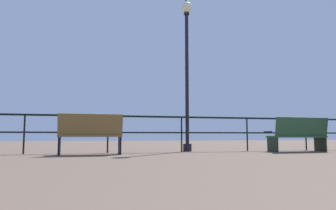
% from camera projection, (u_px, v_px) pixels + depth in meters
% --- Properties ---
extents(pier_railing, '(24.88, 0.05, 1.01)m').
position_uv_depth(pier_railing, '(182.00, 125.00, 8.78)').
color(pier_railing, black).
rests_on(pier_railing, ground_plane).
extents(bench_near_left, '(1.49, 0.58, 0.97)m').
position_uv_depth(bench_near_left, '(91.00, 132.00, 7.32)').
color(bench_near_left, brown).
rests_on(bench_near_left, ground_plane).
extents(bench_near_right, '(1.72, 0.75, 0.97)m').
position_uv_depth(bench_near_right, '(299.00, 134.00, 8.75)').
color(bench_near_right, '#295031').
rests_on(bench_near_right, ground_plane).
extents(lamppost_center, '(0.35, 0.35, 4.63)m').
position_uv_depth(lamppost_center, '(187.00, 54.00, 9.23)').
color(lamppost_center, black).
rests_on(lamppost_center, ground_plane).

